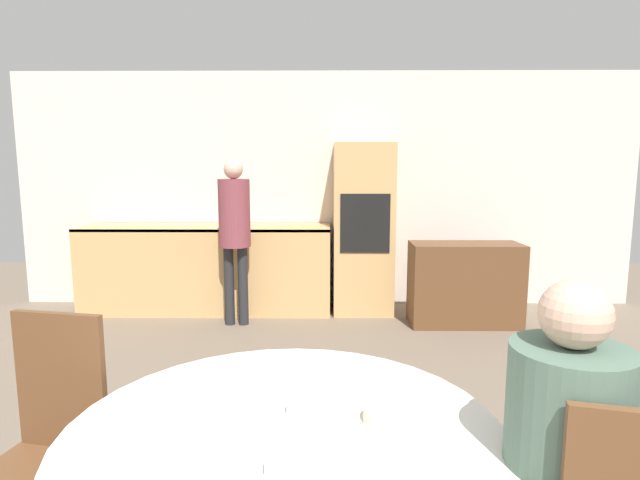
{
  "coord_description": "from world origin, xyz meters",
  "views": [
    {
      "loc": [
        -0.01,
        -0.08,
        1.55
      ],
      "look_at": [
        -0.04,
        3.12,
        1.09
      ],
      "focal_mm": 28.0,
      "sensor_mm": 36.0,
      "label": 1
    }
  ],
  "objects_px": {
    "chair_far_left": "(48,434)",
    "bowl_far": "(300,466)",
    "person_seated": "(568,471)",
    "bowl_centre": "(308,407)",
    "oven_unit": "(363,229)",
    "bowl_near": "(387,415)",
    "sideboard": "(465,284)",
    "person_standing": "(235,223)"
  },
  "relations": [
    {
      "from": "bowl_centre",
      "to": "bowl_near",
      "type": "bearing_deg",
      "value": -12.45
    },
    {
      "from": "oven_unit",
      "to": "bowl_centre",
      "type": "xyz_separation_m",
      "value": [
        -0.46,
        -3.75,
        -0.15
      ]
    },
    {
      "from": "chair_far_left",
      "to": "bowl_near",
      "type": "xyz_separation_m",
      "value": [
        1.25,
        -0.24,
        0.21
      ]
    },
    {
      "from": "bowl_near",
      "to": "bowl_centre",
      "type": "bearing_deg",
      "value": 167.55
    },
    {
      "from": "person_seated",
      "to": "person_standing",
      "type": "bearing_deg",
      "value": 113.46
    },
    {
      "from": "person_seated",
      "to": "chair_far_left",
      "type": "bearing_deg",
      "value": 163.95
    },
    {
      "from": "person_seated",
      "to": "bowl_centre",
      "type": "distance_m",
      "value": 0.78
    },
    {
      "from": "chair_far_left",
      "to": "bowl_near",
      "type": "bearing_deg",
      "value": -0.17
    },
    {
      "from": "person_standing",
      "to": "bowl_far",
      "type": "xyz_separation_m",
      "value": [
        0.81,
        -3.59,
        -0.26
      ]
    },
    {
      "from": "person_standing",
      "to": "chair_far_left",
      "type": "bearing_deg",
      "value": -93.08
    },
    {
      "from": "chair_far_left",
      "to": "bowl_far",
      "type": "relative_size",
      "value": 5.27
    },
    {
      "from": "oven_unit",
      "to": "chair_far_left",
      "type": "height_order",
      "value": "oven_unit"
    },
    {
      "from": "oven_unit",
      "to": "person_seated",
      "type": "distance_m",
      "value": 4.07
    },
    {
      "from": "bowl_near",
      "to": "bowl_centre",
      "type": "relative_size",
      "value": 1.05
    },
    {
      "from": "oven_unit",
      "to": "bowl_far",
      "type": "distance_m",
      "value": 4.11
    },
    {
      "from": "chair_far_left",
      "to": "bowl_centre",
      "type": "distance_m",
      "value": 1.03
    },
    {
      "from": "sideboard",
      "to": "bowl_far",
      "type": "height_order",
      "value": "sideboard"
    },
    {
      "from": "person_standing",
      "to": "bowl_near",
      "type": "bearing_deg",
      "value": -71.87
    },
    {
      "from": "chair_far_left",
      "to": "bowl_far",
      "type": "bearing_deg",
      "value": -17.24
    },
    {
      "from": "oven_unit",
      "to": "person_standing",
      "type": "distance_m",
      "value": 1.39
    },
    {
      "from": "bowl_centre",
      "to": "sideboard",
      "type": "bearing_deg",
      "value": 66.26
    },
    {
      "from": "sideboard",
      "to": "bowl_near",
      "type": "distance_m",
      "value": 3.56
    },
    {
      "from": "oven_unit",
      "to": "bowl_near",
      "type": "distance_m",
      "value": 3.81
    },
    {
      "from": "bowl_near",
      "to": "bowl_centre",
      "type": "distance_m",
      "value": 0.26
    },
    {
      "from": "bowl_centre",
      "to": "person_seated",
      "type": "bearing_deg",
      "value": -23.15
    },
    {
      "from": "person_standing",
      "to": "oven_unit",
      "type": "bearing_deg",
      "value": 21.21
    },
    {
      "from": "sideboard",
      "to": "person_standing",
      "type": "bearing_deg",
      "value": -179.23
    },
    {
      "from": "chair_far_left",
      "to": "person_standing",
      "type": "bearing_deg",
      "value": 97.7
    },
    {
      "from": "chair_far_left",
      "to": "person_seated",
      "type": "xyz_separation_m",
      "value": [
        1.71,
        -0.49,
        0.18
      ]
    },
    {
      "from": "bowl_near",
      "to": "bowl_far",
      "type": "bearing_deg",
      "value": -133.66
    },
    {
      "from": "oven_unit",
      "to": "bowl_near",
      "type": "bearing_deg",
      "value": -93.09
    },
    {
      "from": "chair_far_left",
      "to": "bowl_far",
      "type": "distance_m",
      "value": 1.13
    },
    {
      "from": "sideboard",
      "to": "bowl_centre",
      "type": "distance_m",
      "value": 3.6
    },
    {
      "from": "chair_far_left",
      "to": "person_standing",
      "type": "xyz_separation_m",
      "value": [
        0.16,
        3.06,
        0.47
      ]
    },
    {
      "from": "chair_far_left",
      "to": "bowl_far",
      "type": "xyz_separation_m",
      "value": [
        0.98,
        -0.52,
        0.21
      ]
    },
    {
      "from": "person_standing",
      "to": "person_seated",
      "type": "bearing_deg",
      "value": -66.54
    },
    {
      "from": "sideboard",
      "to": "chair_far_left",
      "type": "bearing_deg",
      "value": -128.17
    },
    {
      "from": "person_seated",
      "to": "person_standing",
      "type": "height_order",
      "value": "person_standing"
    },
    {
      "from": "sideboard",
      "to": "person_standing",
      "type": "distance_m",
      "value": 2.35
    },
    {
      "from": "person_seated",
      "to": "bowl_near",
      "type": "xyz_separation_m",
      "value": [
        -0.46,
        0.25,
        0.03
      ]
    },
    {
      "from": "person_seated",
      "to": "oven_unit",
      "type": "bearing_deg",
      "value": 93.61
    },
    {
      "from": "bowl_far",
      "to": "person_standing",
      "type": "bearing_deg",
      "value": 102.8
    }
  ]
}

